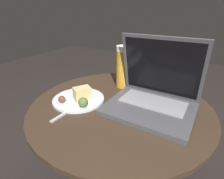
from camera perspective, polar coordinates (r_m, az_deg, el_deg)
table at (r=0.81m, az=2.48°, el=-13.58°), size 0.73×0.73×0.57m
laptop at (r=0.70m, az=13.34°, el=-1.54°), size 0.33×0.27×0.27m
beer_glass at (r=0.85m, az=3.76°, el=7.39°), size 0.07×0.07×0.20m
snack_plate at (r=0.75m, az=-10.60°, el=-2.75°), size 0.22×0.22×0.06m
fork at (r=0.70m, az=-12.83°, el=-6.13°), size 0.03×0.18×0.00m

